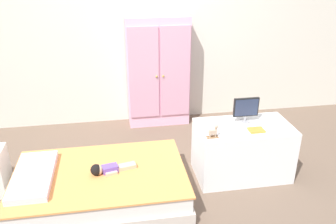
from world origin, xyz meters
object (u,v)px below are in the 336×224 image
Objects in this scene: doll at (105,169)px; tv_stand at (242,150)px; tv_monitor at (246,108)px; rocking_horse_toy at (214,132)px; wardrobe at (158,72)px; bed at (101,186)px; book_orange at (256,130)px.

tv_stand reaches higher than doll.
tv_monitor is 0.47m from rocking_horse_toy.
doll is at bearing -171.60° from tv_stand.
tv_stand is at bearing -110.73° from tv_monitor.
wardrobe is 5.52× the size of tv_monitor.
doll is 1.40m from tv_monitor.
wardrobe reaches higher than bed.
bed is at bearing -172.46° from tv_stand.
wardrobe reaches higher than book_orange.
bed is at bearing -169.17° from tv_monitor.
wardrobe reaches higher than tv_monitor.
doll is 0.29× the size of wardrobe.
rocking_horse_toy reaches higher than bed.
tv_stand is at bearing -63.71° from wardrobe.
book_orange is at bearing -59.52° from tv_stand.
tv_monitor is 1.76× the size of book_orange.
book_orange reaches higher than tv_stand.
rocking_horse_toy reaches higher than doll.
bed is 1.70m from wardrobe.
wardrobe is at bearing 63.84° from bed.
book_orange is (0.42, 0.06, -0.05)m from rocking_horse_toy.
rocking_horse_toy is (-0.38, -0.25, -0.08)m from tv_monitor.
tv_stand is at bearing 7.54° from bed.
book_orange is at bearing -63.36° from wardrobe.
doll is at bearing -114.46° from wardrobe.
tv_stand is (1.30, 0.19, -0.06)m from doll.
bed is 10.71× the size of book_orange.
tv_stand is 0.41m from tv_monitor.
wardrobe reaches higher than rocking_horse_toy.
rocking_horse_toy is (0.28, -1.44, -0.09)m from wardrobe.
book_orange is (0.07, -0.11, 0.27)m from tv_stand.
wardrobe is at bearing 116.64° from book_orange.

